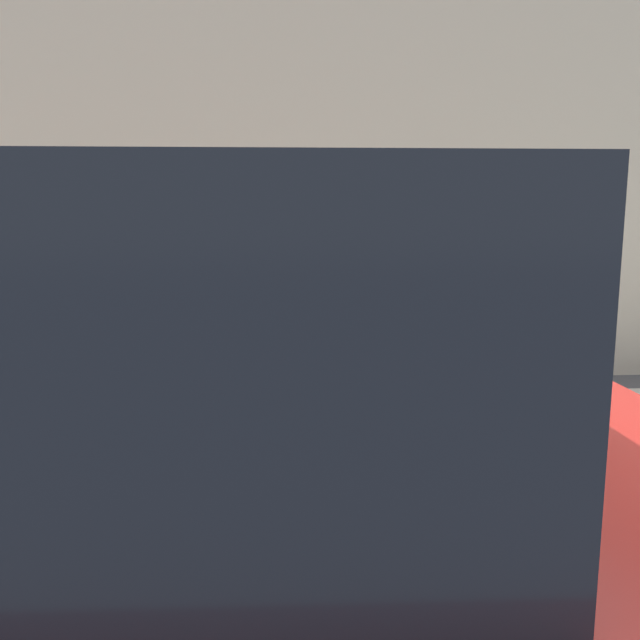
% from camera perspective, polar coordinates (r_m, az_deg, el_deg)
% --- Properties ---
extents(sidewalk, '(24.00, 2.80, 0.10)m').
position_cam_1_polar(sidewalk, '(4.53, 4.36, -12.09)').
color(sidewalk, '#BCB7AD').
rests_on(sidewalk, ground_plane).
extents(building_facade, '(24.00, 0.30, 4.71)m').
position_cam_1_polar(building_facade, '(6.73, 1.53, 14.65)').
color(building_facade, beige).
rests_on(building_facade, ground_plane).
extents(parking_meter, '(0.19, 0.12, 1.42)m').
position_cam_1_polar(parking_meter, '(3.13, 0.00, -1.75)').
color(parking_meter, '#2D2D30').
rests_on(parking_meter, sidewalk).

